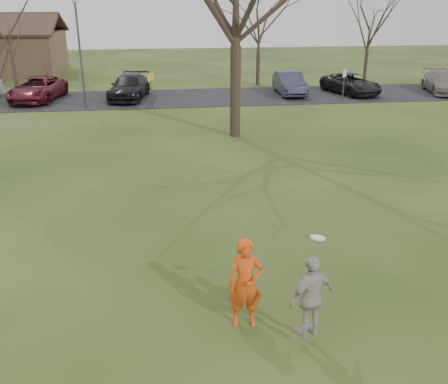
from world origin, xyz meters
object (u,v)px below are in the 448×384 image
Objects in this scene: lamp_post at (79,40)px; car_2 at (38,89)px; player_defender at (246,284)px; car_5 at (290,83)px; car_6 at (351,84)px; car_3 at (129,87)px; catching_play at (311,297)px; car_7 at (443,82)px.

car_2 is at bearing 140.37° from lamp_post.
player_defender is 25.86m from car_5.
car_6 is at bearing 68.28° from player_defender.
car_3 is 2.42× the size of catching_play.
car_6 is (15.12, -0.23, -0.07)m from car_3.
car_6 is (11.68, 24.47, -0.24)m from player_defender.
car_7 is 0.78× the size of lamp_post.
player_defender is 30.10m from car_7.
car_7 is at bearing 4.53° from lamp_post.
lamp_post is at bearing 172.11° from car_6.
car_7 is at bearing 55.39° from catching_play.
catching_play is (10.36, -25.58, 0.27)m from car_2.
car_5 is 0.73× the size of lamp_post.
lamp_post is (-5.96, 22.07, 3.01)m from player_defender.
catching_play reaches higher than car_7.
car_2 is at bearing 112.05° from catching_play.
catching_play is at bearing -58.93° from car_2.
player_defender is 0.37× the size of car_3.
car_7 is at bearing 7.29° from car_2.
car_5 is 2.14× the size of catching_play.
car_3 is at bearing 46.25° from lamp_post.
car_2 is 1.10× the size of car_7.
car_5 is 26.32m from catching_play.
lamp_post is (-2.52, -2.63, 3.18)m from car_3.
car_7 is at bearing 56.63° from player_defender.
car_3 is 25.87m from catching_play.
car_7 is 2.28× the size of catching_play.
player_defender is 1.34m from catching_play.
lamp_post is at bearing -166.78° from car_5.
player_defender reaches higher than car_2.
player_defender is at bearing -72.76° from car_3.
car_5 reaches higher than car_2.
catching_play is (4.53, -25.47, 0.27)m from car_3.
catching_play is at bearing -110.05° from car_7.
car_2 is at bearing -167.16° from car_7.
catching_play reaches higher than car_6.
car_6 is at bearing 67.25° from catching_play.
lamp_post reaches higher than car_7.
car_7 is 30.08m from catching_play.
car_5 reaches higher than car_3.
car_6 is (4.28, -0.31, -0.07)m from car_5.
catching_play is (-10.58, -25.24, 0.34)m from car_6.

